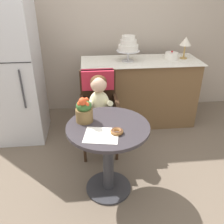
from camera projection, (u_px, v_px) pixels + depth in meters
name	position (u px, v px, depth m)	size (l,w,h in m)	color
ground_plane	(109.00, 188.00, 2.40)	(8.00, 8.00, 0.00)	#6B5B4C
back_wall	(96.00, 19.00, 3.40)	(4.80, 0.10, 2.70)	#B2A393
cafe_table	(108.00, 146.00, 2.17)	(0.72, 0.72, 0.72)	#332D33
wicker_chair	(99.00, 99.00, 2.73)	(0.42, 0.45, 0.95)	#332114
seated_child	(99.00, 102.00, 2.57)	(0.27, 0.32, 0.73)	beige
paper_napkin	(101.00, 135.00, 1.93)	(0.27, 0.24, 0.00)	white
donut_front	(117.00, 131.00, 1.96)	(0.11, 0.11, 0.03)	#936033
flower_vase	(84.00, 110.00, 2.08)	(0.15, 0.16, 0.25)	brown
display_counter	(139.00, 92.00, 3.39)	(1.56, 0.62, 0.90)	brown
tiered_cake_stand	(128.00, 45.00, 3.07)	(0.30, 0.30, 0.32)	silver
round_layer_cake	(172.00, 56.00, 3.21)	(0.17, 0.17, 0.12)	white
table_lamp	(186.00, 42.00, 3.17)	(0.15, 0.15, 0.28)	#B28C47
refrigerator	(12.00, 73.00, 2.88)	(0.64, 0.63, 1.70)	silver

